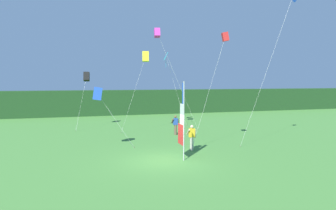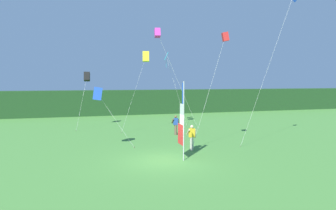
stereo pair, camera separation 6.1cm
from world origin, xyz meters
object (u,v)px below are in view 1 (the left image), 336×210
(person_mid_field, at_px, (192,137))
(kite_cyan_diamond_1, at_px, (167,60))
(kite_magenta_box_6, at_px, (157,33))
(kite_blue_box_0, at_px, (98,94))
(kite_red_box_4, at_px, (225,38))
(banner_flag, at_px, (182,122))
(person_near_banner, at_px, (175,125))
(kite_black_box_2, at_px, (86,77))
(kite_yellow_box_5, at_px, (145,57))

(person_mid_field, xyz_separation_m, kite_cyan_diamond_1, (1.46, 10.94, 5.52))
(kite_magenta_box_6, bearing_deg, person_mid_field, -88.79)
(kite_cyan_diamond_1, distance_m, kite_magenta_box_6, 3.82)
(person_mid_field, relative_size, kite_magenta_box_6, 0.18)
(kite_blue_box_0, bearing_deg, kite_red_box_4, -8.70)
(banner_flag, bearing_deg, kite_red_box_4, 32.95)
(person_near_banner, bearing_deg, person_mid_field, -96.50)
(person_near_banner, bearing_deg, kite_cyan_diamond_1, 81.32)
(kite_black_box_2, xyz_separation_m, kite_magenta_box_6, (5.96, -3.12, 3.73))
(person_near_banner, height_order, person_mid_field, person_mid_field)
(person_mid_field, height_order, kite_cyan_diamond_1, kite_cyan_diamond_1)
(kite_blue_box_0, relative_size, kite_black_box_2, 0.77)
(person_near_banner, bearing_deg, kite_yellow_box_5, 133.15)
(kite_cyan_diamond_1, xyz_separation_m, kite_magenta_box_6, (-1.63, -2.74, 2.09))
(kite_black_box_2, xyz_separation_m, kite_red_box_4, (8.57, -10.81, 2.43))
(kite_blue_box_0, bearing_deg, kite_black_box_2, 92.99)
(kite_black_box_2, bearing_deg, kite_blue_box_0, -87.01)
(person_mid_field, bearing_deg, person_near_banner, 83.50)
(kite_cyan_diamond_1, bearing_deg, person_mid_field, -97.60)
(person_near_banner, bearing_deg, kite_blue_box_0, -149.53)
(kite_yellow_box_5, bearing_deg, kite_blue_box_0, -126.36)
(kite_cyan_diamond_1, relative_size, kite_magenta_box_6, 0.80)
(kite_red_box_4, xyz_separation_m, kite_magenta_box_6, (-2.61, 7.69, 1.30))
(kite_red_box_4, distance_m, kite_magenta_box_6, 8.23)
(kite_blue_box_0, xyz_separation_m, kite_cyan_diamond_1, (7.09, 9.20, 2.81))
(kite_blue_box_0, relative_size, kite_yellow_box_5, 0.59)
(kite_magenta_box_6, bearing_deg, kite_blue_box_0, -130.22)
(kite_blue_box_0, xyz_separation_m, kite_red_box_4, (8.07, -1.24, 3.59))
(kite_blue_box_0, bearing_deg, banner_flag, -40.07)
(banner_flag, height_order, kite_red_box_4, kite_red_box_4)
(person_mid_field, bearing_deg, kite_blue_box_0, 162.79)
(banner_flag, relative_size, person_mid_field, 2.72)
(kite_red_box_4, distance_m, kite_yellow_box_5, 8.03)
(kite_yellow_box_5, bearing_deg, kite_magenta_box_6, 28.95)
(person_mid_field, bearing_deg, kite_magenta_box_6, 91.21)
(kite_yellow_box_5, bearing_deg, kite_black_box_2, 141.56)
(kite_black_box_2, height_order, kite_red_box_4, kite_red_box_4)
(person_mid_field, relative_size, kite_cyan_diamond_1, 0.22)
(person_near_banner, bearing_deg, banner_flag, -104.59)
(person_mid_field, distance_m, kite_cyan_diamond_1, 12.34)
(kite_black_box_2, distance_m, kite_magenta_box_6, 7.69)
(kite_blue_box_0, bearing_deg, kite_yellow_box_5, 53.64)
(kite_blue_box_0, distance_m, kite_magenta_box_6, 9.77)
(banner_flag, xyz_separation_m, kite_yellow_box_5, (-0.08, 9.45, 4.29))
(person_near_banner, xyz_separation_m, kite_red_box_4, (1.82, -4.91, 6.31))
(person_mid_field, relative_size, kite_red_box_4, 0.21)
(kite_black_box_2, distance_m, kite_yellow_box_5, 6.30)
(kite_cyan_diamond_1, height_order, kite_red_box_4, kite_red_box_4)
(kite_blue_box_0, height_order, kite_magenta_box_6, kite_magenta_box_6)
(kite_red_box_4, bearing_deg, person_mid_field, -168.22)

